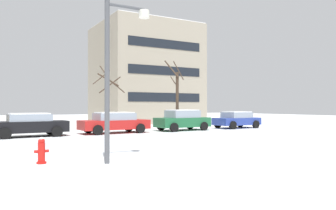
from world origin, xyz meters
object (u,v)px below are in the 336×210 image
Objects in this scene: fire_hydrant at (41,150)px; parked_car_green at (182,120)px; street_lamp at (116,63)px; parked_car_red at (114,122)px; parked_car_blue at (237,120)px; parked_car_black at (29,125)px.

parked_car_green is (11.59, 9.95, 0.36)m from fire_hydrant.
street_lamp is 1.12× the size of parked_car_red.
parked_car_blue is (16.89, 9.96, 0.28)m from fire_hydrant.
street_lamp is (2.08, -1.01, 2.78)m from fire_hydrant.
fire_hydrant is 0.18× the size of parked_car_red.
parked_car_blue is (5.31, 0.01, -0.08)m from parked_car_green.
parked_car_blue is at bearing 0.13° from parked_car_green.
parked_car_black is (-1.11, 11.13, -2.48)m from street_lamp.
parked_car_blue is at bearing -0.89° from parked_car_red.
street_lamp is at bearing -143.48° from parked_car_blue.
fire_hydrant is 0.19× the size of parked_car_black.
parked_car_black is at bearing 95.71° from street_lamp.
parked_car_black is 15.92m from parked_car_blue.
parked_car_blue is at bearing -0.59° from parked_car_black.
parked_car_green is at bearing -179.87° from parked_car_blue.
parked_car_red is (4.20, 11.13, -2.47)m from street_lamp.
parked_car_blue reaches higher than fire_hydrant.
street_lamp is at bearing -110.65° from parked_car_red.
parked_car_blue is (14.81, 10.96, -2.49)m from street_lamp.
fire_hydrant is 11.92m from parked_car_red.
parked_car_black is at bearing 179.41° from parked_car_blue.
parked_car_blue is at bearing 36.52° from street_lamp.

